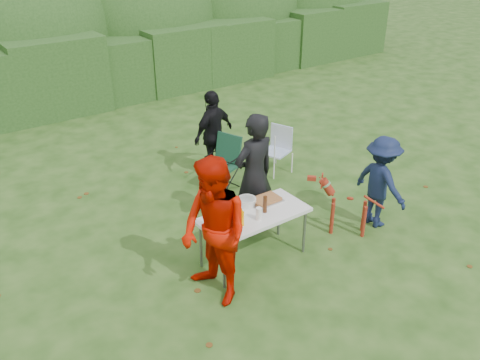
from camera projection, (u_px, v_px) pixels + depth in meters
ground at (254, 273)px, 6.85m from camera, size 80.00×80.00×0.00m
hedge_row at (55, 76)px, 12.23m from camera, size 22.00×1.40×1.70m
shrub_backdrop at (30, 34)px, 13.03m from camera, size 20.00×2.60×3.20m
folding_table at (254, 217)px, 6.83m from camera, size 1.50×0.70×0.74m
person_cook at (254, 176)px, 7.32m from camera, size 0.72×0.50×1.91m
person_red_jacket at (214, 233)px, 6.02m from camera, size 0.77×0.96×1.90m
person_black_puffy at (214, 134)px, 9.11m from camera, size 1.02×0.64×1.62m
child at (381, 182)px, 7.64m from camera, size 0.58×0.96×1.45m
dog at (349, 207)px, 7.55m from camera, size 0.91×0.93×0.88m
camping_chair at (222, 163)px, 8.80m from camera, size 0.76×0.76×0.95m
lawn_chair at (275, 150)px, 9.40m from camera, size 0.66×0.66×0.86m
food_tray at (265, 201)px, 7.08m from camera, size 0.45×0.30×0.02m
focaccia_bread at (265, 199)px, 7.07m from camera, size 0.40×0.26×0.04m
mustard_bottle at (242, 219)px, 6.50m from camera, size 0.06×0.06×0.20m
ketchup_bottle at (234, 218)px, 6.50m from camera, size 0.06×0.06×0.22m
beer_bottle at (265, 204)px, 6.78m from camera, size 0.06×0.06×0.24m
paper_towel_roll at (214, 212)px, 6.60m from camera, size 0.12×0.12×0.26m
cup_stack at (259, 214)px, 6.62m from camera, size 0.08×0.08×0.18m
pasta_bowl at (247, 201)px, 6.99m from camera, size 0.26×0.26×0.10m
plate_stack at (221, 231)px, 6.38m from camera, size 0.24×0.24×0.05m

